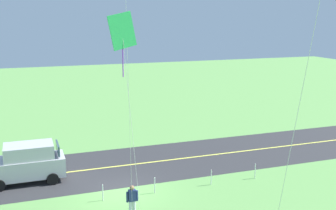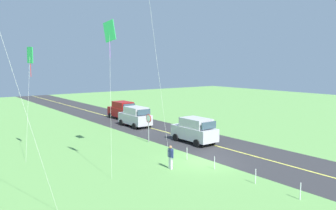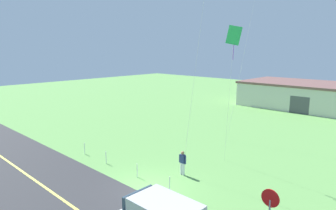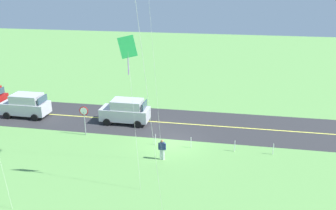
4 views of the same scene
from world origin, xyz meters
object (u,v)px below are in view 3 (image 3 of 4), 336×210
stop_sign (270,207)px  kite_pink_drift (234,38)px  person_adult_near (182,162)px  warehouse_distant (313,96)px

stop_sign → kite_pink_drift: (-6.07, 6.80, 6.98)m
person_adult_near → kite_pink_drift: (1.17, 3.72, 7.92)m
person_adult_near → warehouse_distant: bearing=79.1°
kite_pink_drift → warehouse_distant: (-2.56, 25.52, -7.03)m
person_adult_near → warehouse_distant: 29.29m
warehouse_distant → stop_sign: bearing=-75.0°
person_adult_near → kite_pink_drift: kite_pink_drift is taller
warehouse_distant → person_adult_near: bearing=-87.3°
person_adult_near → kite_pink_drift: bearing=58.9°
kite_pink_drift → stop_sign: bearing=-48.2°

